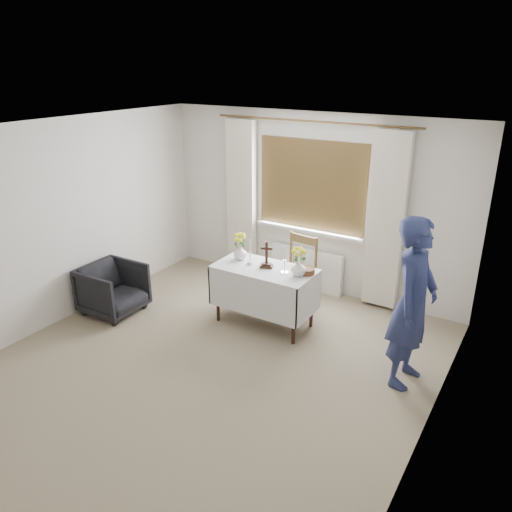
{
  "coord_description": "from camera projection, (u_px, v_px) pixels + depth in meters",
  "views": [
    {
      "loc": [
        2.87,
        -3.62,
        3.12
      ],
      "look_at": [
        0.02,
        0.99,
        0.99
      ],
      "focal_mm": 35.0,
      "sensor_mm": 36.0,
      "label": 1
    }
  ],
  "objects": [
    {
      "name": "ground",
      "position": [
        206.0,
        368.0,
        5.41
      ],
      "size": [
        5.0,
        5.0,
        0.0
      ],
      "primitive_type": "plane",
      "color": "gray",
      "rests_on": "ground"
    },
    {
      "name": "altar_table",
      "position": [
        264.0,
        296.0,
        6.2
      ],
      "size": [
        1.24,
        0.64,
        0.76
      ],
      "primitive_type": "cube",
      "color": "silver",
      "rests_on": "ground"
    },
    {
      "name": "wooden_chair",
      "position": [
        294.0,
        274.0,
        6.53
      ],
      "size": [
        0.51,
        0.51,
        1.0
      ],
      "primitive_type": null,
      "rotation": [
        0.0,
        0.0,
        -0.12
      ],
      "color": "brown",
      "rests_on": "ground"
    },
    {
      "name": "armchair",
      "position": [
        113.0,
        289.0,
        6.5
      ],
      "size": [
        0.74,
        0.72,
        0.66
      ],
      "primitive_type": "imported",
      "rotation": [
        0.0,
        0.0,
        1.59
      ],
      "color": "black",
      "rests_on": "ground"
    },
    {
      "name": "person",
      "position": [
        413.0,
        303.0,
        4.9
      ],
      "size": [
        0.47,
        0.68,
        1.77
      ],
      "primitive_type": "imported",
      "rotation": [
        0.0,
        0.0,
        1.5
      ],
      "color": "navy",
      "rests_on": "ground"
    },
    {
      "name": "radiator",
      "position": [
        306.0,
        269.0,
        7.21
      ],
      "size": [
        1.1,
        0.1,
        0.6
      ],
      "primitive_type": "cube",
      "color": "white",
      "rests_on": "ground"
    },
    {
      "name": "wooden_cross",
      "position": [
        267.0,
        255.0,
        6.02
      ],
      "size": [
        0.18,
        0.16,
        0.33
      ],
      "primitive_type": null,
      "rotation": [
        0.0,
        0.0,
        0.36
      ],
      "color": "black",
      "rests_on": "altar_table"
    },
    {
      "name": "candlestick_left",
      "position": [
        250.0,
        252.0,
        6.1
      ],
      "size": [
        0.11,
        0.11,
        0.33
      ],
      "primitive_type": null,
      "rotation": [
        0.0,
        0.0,
        -0.19
      ],
      "color": "silver",
      "rests_on": "altar_table"
    },
    {
      "name": "candlestick_right",
      "position": [
        285.0,
        260.0,
        5.86
      ],
      "size": [
        0.11,
        0.11,
        0.33
      ],
      "primitive_type": null,
      "rotation": [
        0.0,
        0.0,
        0.18
      ],
      "color": "silver",
      "rests_on": "altar_table"
    },
    {
      "name": "flower_vase_left",
      "position": [
        240.0,
        252.0,
        6.29
      ],
      "size": [
        0.21,
        0.21,
        0.18
      ],
      "primitive_type": "imported",
      "rotation": [
        0.0,
        0.0,
        -0.21
      ],
      "color": "silver",
      "rests_on": "altar_table"
    },
    {
      "name": "flower_vase_right",
      "position": [
        298.0,
        268.0,
        5.81
      ],
      "size": [
        0.23,
        0.23,
        0.19
      ],
      "primitive_type": "imported",
      "rotation": [
        0.0,
        0.0,
        0.39
      ],
      "color": "silver",
      "rests_on": "altar_table"
    },
    {
      "name": "wicker_basket",
      "position": [
        307.0,
        271.0,
        5.88
      ],
      "size": [
        0.24,
        0.24,
        0.07
      ],
      "primitive_type": "cylinder",
      "rotation": [
        0.0,
        0.0,
        -0.31
      ],
      "color": "brown",
      "rests_on": "altar_table"
    }
  ]
}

